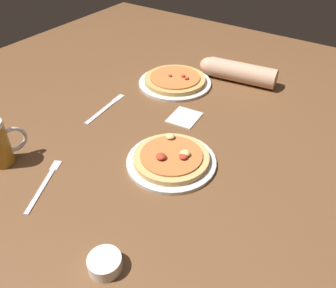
{
  "coord_description": "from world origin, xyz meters",
  "views": [
    {
      "loc": [
        0.5,
        -0.74,
        0.72
      ],
      "look_at": [
        0.0,
        0.0,
        0.02
      ],
      "focal_mm": 37.01,
      "sensor_mm": 36.0,
      "label": 1
    }
  ],
  "objects_px": {
    "ramekin_sauce": "(105,263)",
    "napkin_folded": "(184,117)",
    "diner_arm": "(235,71)",
    "pizza_plate_far": "(175,81)",
    "knife_right": "(106,108)",
    "pizza_plate_near": "(171,159)",
    "fork_left": "(44,183)"
  },
  "relations": [
    {
      "from": "pizza_plate_far",
      "to": "ramekin_sauce",
      "type": "distance_m",
      "value": 0.91
    },
    {
      "from": "pizza_plate_near",
      "to": "knife_right",
      "type": "bearing_deg",
      "value": 162.38
    },
    {
      "from": "ramekin_sauce",
      "to": "diner_arm",
      "type": "relative_size",
      "value": 0.23
    },
    {
      "from": "pizza_plate_far",
      "to": "pizza_plate_near",
      "type": "bearing_deg",
      "value": -57.93
    },
    {
      "from": "ramekin_sauce",
      "to": "pizza_plate_near",
      "type": "bearing_deg",
      "value": 101.37
    },
    {
      "from": "ramekin_sauce",
      "to": "napkin_folded",
      "type": "distance_m",
      "value": 0.66
    },
    {
      "from": "pizza_plate_far",
      "to": "diner_arm",
      "type": "xyz_separation_m",
      "value": [
        0.2,
        0.18,
        0.03
      ]
    },
    {
      "from": "pizza_plate_near",
      "to": "pizza_plate_far",
      "type": "bearing_deg",
      "value": 122.07
    },
    {
      "from": "pizza_plate_far",
      "to": "knife_right",
      "type": "distance_m",
      "value": 0.34
    },
    {
      "from": "pizza_plate_far",
      "to": "napkin_folded",
      "type": "relative_size",
      "value": 2.62
    },
    {
      "from": "napkin_folded",
      "to": "diner_arm",
      "type": "distance_m",
      "value": 0.38
    },
    {
      "from": "ramekin_sauce",
      "to": "fork_left",
      "type": "xyz_separation_m",
      "value": [
        -0.34,
        0.1,
        -0.01
      ]
    },
    {
      "from": "pizza_plate_far",
      "to": "diner_arm",
      "type": "bearing_deg",
      "value": 42.28
    },
    {
      "from": "ramekin_sauce",
      "to": "diner_arm",
      "type": "bearing_deg",
      "value": 98.99
    },
    {
      "from": "pizza_plate_near",
      "to": "napkin_folded",
      "type": "height_order",
      "value": "pizza_plate_near"
    },
    {
      "from": "ramekin_sauce",
      "to": "fork_left",
      "type": "relative_size",
      "value": 0.38
    },
    {
      "from": "pizza_plate_near",
      "to": "ramekin_sauce",
      "type": "relative_size",
      "value": 3.55
    },
    {
      "from": "pizza_plate_far",
      "to": "knife_right",
      "type": "height_order",
      "value": "pizza_plate_far"
    },
    {
      "from": "pizza_plate_near",
      "to": "napkin_folded",
      "type": "distance_m",
      "value": 0.26
    },
    {
      "from": "pizza_plate_near",
      "to": "ramekin_sauce",
      "type": "bearing_deg",
      "value": -78.63
    },
    {
      "from": "pizza_plate_near",
      "to": "diner_arm",
      "type": "distance_m",
      "value": 0.63
    },
    {
      "from": "pizza_plate_far",
      "to": "fork_left",
      "type": "xyz_separation_m",
      "value": [
        0.02,
        -0.73,
        -0.01
      ]
    },
    {
      "from": "fork_left",
      "to": "knife_right",
      "type": "bearing_deg",
      "value": 108.04
    },
    {
      "from": "pizza_plate_far",
      "to": "fork_left",
      "type": "bearing_deg",
      "value": -88.42
    },
    {
      "from": "pizza_plate_far",
      "to": "fork_left",
      "type": "height_order",
      "value": "pizza_plate_far"
    },
    {
      "from": "napkin_folded",
      "to": "fork_left",
      "type": "bearing_deg",
      "value": -106.23
    },
    {
      "from": "napkin_folded",
      "to": "knife_right",
      "type": "height_order",
      "value": "napkin_folded"
    },
    {
      "from": "napkin_folded",
      "to": "diner_arm",
      "type": "relative_size",
      "value": 0.35
    },
    {
      "from": "knife_right",
      "to": "diner_arm",
      "type": "distance_m",
      "value": 0.59
    },
    {
      "from": "pizza_plate_near",
      "to": "knife_right",
      "type": "distance_m",
      "value": 0.41
    },
    {
      "from": "pizza_plate_far",
      "to": "ramekin_sauce",
      "type": "xyz_separation_m",
      "value": [
        0.36,
        -0.83,
        0.0
      ]
    },
    {
      "from": "pizza_plate_near",
      "to": "napkin_folded",
      "type": "relative_size",
      "value": 2.37
    }
  ]
}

